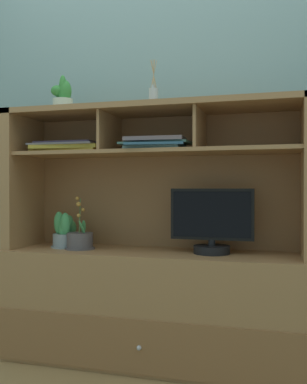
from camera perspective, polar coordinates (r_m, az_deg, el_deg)
name	(u,v)px	position (r m, az deg, el deg)	size (l,w,h in m)	color
floor_plane	(154,361)	(2.55, 0.00, -21.01)	(6.00, 6.00, 0.02)	#987547
back_wall	(166,108)	(2.67, 1.61, 10.72)	(6.00, 0.02, 2.80)	#799A9A
media_console	(154,281)	(2.43, 0.04, -11.46)	(1.64, 0.51, 1.36)	#A07246
tv_monitor	(212,224)	(2.30, 7.53, -4.15)	(0.43, 0.19, 0.34)	black
potted_orchid	(80,241)	(2.50, -9.47, -6.20)	(0.17, 0.17, 0.29)	#544D4F
potted_fern	(66,233)	(2.59, -11.26, -5.20)	(0.17, 0.17, 0.20)	gray
magazine_stack_left	(156,144)	(2.32, 0.31, 6.23)	(0.38, 0.28, 0.06)	slate
magazine_stack_centre	(69,147)	(2.56, -10.90, 5.67)	(0.41, 0.27, 0.06)	gold
diffuser_bottle	(154,96)	(2.42, 0.01, 12.24)	(0.05, 0.05, 0.25)	#B6BCBA
potted_succulent	(63,96)	(2.61, -11.61, 12.06)	(0.13, 0.13, 0.20)	beige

